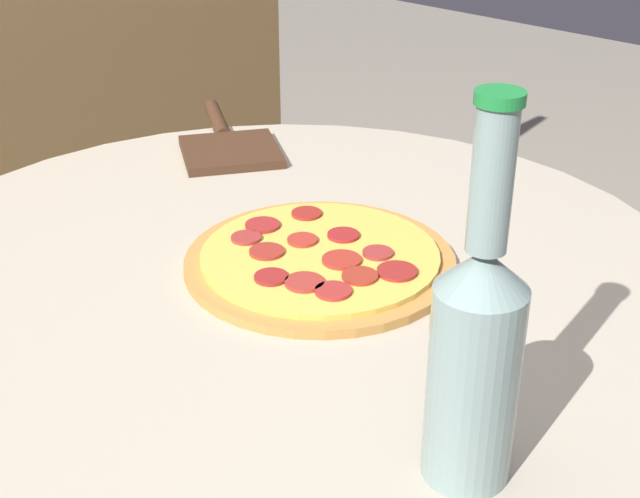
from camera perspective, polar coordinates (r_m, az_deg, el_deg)
name	(u,v)px	position (r m, az deg, el deg)	size (l,w,h in m)	color
table	(282,418)	(1.04, -2.48, -10.75)	(0.89, 0.89, 0.76)	#B2A893
pizza	(320,259)	(0.93, -0.01, -0.67)	(0.28, 0.28, 0.02)	#B77F3D
beer_bottle	(476,351)	(0.62, 9.93, -6.45)	(0.06, 0.06, 0.29)	gray
pizza_paddle	(227,143)	(1.25, -5.97, 6.74)	(0.21, 0.26, 0.02)	#422819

